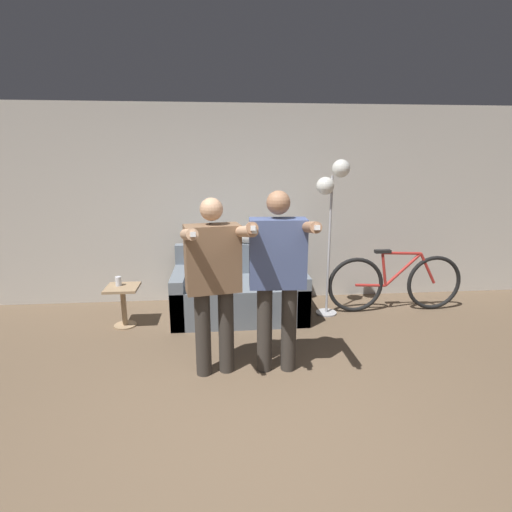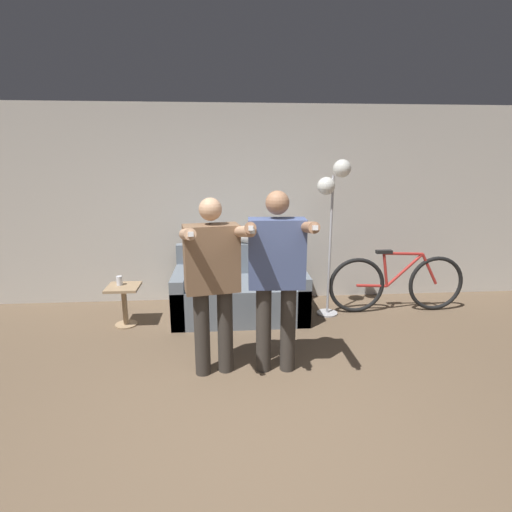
{
  "view_description": "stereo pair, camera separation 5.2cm",
  "coord_description": "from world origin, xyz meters",
  "px_view_note": "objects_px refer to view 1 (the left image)",
  "views": [
    {
      "loc": [
        -0.23,
        -2.26,
        1.94
      ],
      "look_at": [
        0.13,
        1.75,
        0.93
      ],
      "focal_mm": 28.0,
      "sensor_mm": 36.0,
      "label": 1
    },
    {
      "loc": [
        -0.18,
        -2.27,
        1.94
      ],
      "look_at": [
        0.13,
        1.75,
        0.93
      ],
      "focal_mm": 28.0,
      "sensor_mm": 36.0,
      "label": 2
    }
  ],
  "objects_px": {
    "side_table": "(123,299)",
    "cat": "(251,237)",
    "person_right": "(278,270)",
    "bicycle": "(395,283)",
    "cup": "(118,281)",
    "person_left": "(214,275)",
    "floor_lamp": "(332,192)",
    "couch": "(239,293)"
  },
  "relations": [
    {
      "from": "person_left",
      "to": "cup",
      "type": "xyz_separation_m",
      "value": [
        -1.12,
        1.19,
        -0.4
      ]
    },
    {
      "from": "floor_lamp",
      "to": "side_table",
      "type": "xyz_separation_m",
      "value": [
        -2.47,
        -0.16,
        -1.2
      ]
    },
    {
      "from": "couch",
      "to": "person_right",
      "type": "distance_m",
      "value": 1.57
    },
    {
      "from": "couch",
      "to": "person_right",
      "type": "height_order",
      "value": "person_right"
    },
    {
      "from": "person_left",
      "to": "side_table",
      "type": "distance_m",
      "value": 1.69
    },
    {
      "from": "person_right",
      "to": "cup",
      "type": "xyz_separation_m",
      "value": [
        -1.68,
        1.19,
        -0.43
      ]
    },
    {
      "from": "side_table",
      "to": "cup",
      "type": "height_order",
      "value": "cup"
    },
    {
      "from": "person_right",
      "to": "bicycle",
      "type": "bearing_deg",
      "value": 41.05
    },
    {
      "from": "cup",
      "to": "bicycle",
      "type": "height_order",
      "value": "bicycle"
    },
    {
      "from": "cat",
      "to": "cup",
      "type": "bearing_deg",
      "value": -161.04
    },
    {
      "from": "cup",
      "to": "floor_lamp",
      "type": "bearing_deg",
      "value": 2.84
    },
    {
      "from": "floor_lamp",
      "to": "side_table",
      "type": "distance_m",
      "value": 2.75
    },
    {
      "from": "person_left",
      "to": "floor_lamp",
      "type": "relative_size",
      "value": 0.84
    },
    {
      "from": "person_right",
      "to": "cat",
      "type": "xyz_separation_m",
      "value": [
        -0.1,
        1.74,
        -0.04
      ]
    },
    {
      "from": "cat",
      "to": "person_left",
      "type": "bearing_deg",
      "value": -104.86
    },
    {
      "from": "person_right",
      "to": "bicycle",
      "type": "relative_size",
      "value": 0.95
    },
    {
      "from": "couch",
      "to": "side_table",
      "type": "distance_m",
      "value": 1.38
    },
    {
      "from": "side_table",
      "to": "person_left",
      "type": "bearing_deg",
      "value": -47.06
    },
    {
      "from": "cup",
      "to": "bicycle",
      "type": "distance_m",
      "value": 3.41
    },
    {
      "from": "couch",
      "to": "bicycle",
      "type": "bearing_deg",
      "value": -1.0
    },
    {
      "from": "floor_lamp",
      "to": "cup",
      "type": "xyz_separation_m",
      "value": [
        -2.52,
        -0.12,
        -1.0
      ]
    },
    {
      "from": "person_right",
      "to": "cup",
      "type": "bearing_deg",
      "value": 147.55
    },
    {
      "from": "side_table",
      "to": "person_right",
      "type": "bearing_deg",
      "value": -35.21
    },
    {
      "from": "side_table",
      "to": "bicycle",
      "type": "xyz_separation_m",
      "value": [
        3.35,
        0.19,
        0.03
      ]
    },
    {
      "from": "side_table",
      "to": "cat",
      "type": "bearing_deg",
      "value": 20.7
    },
    {
      "from": "side_table",
      "to": "bicycle",
      "type": "bearing_deg",
      "value": 3.32
    },
    {
      "from": "couch",
      "to": "floor_lamp",
      "type": "xyz_separation_m",
      "value": [
        1.11,
        -0.07,
        1.26
      ]
    },
    {
      "from": "person_left",
      "to": "cat",
      "type": "bearing_deg",
      "value": 64.41
    },
    {
      "from": "cat",
      "to": "couch",
      "type": "bearing_deg",
      "value": -116.69
    },
    {
      "from": "couch",
      "to": "floor_lamp",
      "type": "distance_m",
      "value": 1.68
    },
    {
      "from": "floor_lamp",
      "to": "cup",
      "type": "distance_m",
      "value": 2.71
    },
    {
      "from": "person_left",
      "to": "floor_lamp",
      "type": "height_order",
      "value": "floor_lamp"
    },
    {
      "from": "couch",
      "to": "cup",
      "type": "distance_m",
      "value": 1.44
    },
    {
      "from": "person_right",
      "to": "cup",
      "type": "relative_size",
      "value": 15.35
    },
    {
      "from": "person_left",
      "to": "person_right",
      "type": "bearing_deg",
      "value": -10.64
    },
    {
      "from": "couch",
      "to": "person_left",
      "type": "height_order",
      "value": "person_left"
    },
    {
      "from": "couch",
      "to": "floor_lamp",
      "type": "bearing_deg",
      "value": -3.51
    },
    {
      "from": "cat",
      "to": "bicycle",
      "type": "height_order",
      "value": "cat"
    },
    {
      "from": "cat",
      "to": "floor_lamp",
      "type": "distance_m",
      "value": 1.19
    },
    {
      "from": "person_left",
      "to": "cat",
      "type": "height_order",
      "value": "person_left"
    },
    {
      "from": "cat",
      "to": "cup",
      "type": "relative_size",
      "value": 4.36
    },
    {
      "from": "person_right",
      "to": "floor_lamp",
      "type": "relative_size",
      "value": 0.87
    }
  ]
}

